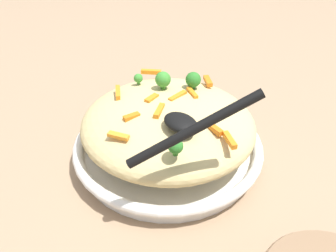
# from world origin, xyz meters

# --- Properties ---
(ground_plane) EXTENTS (2.40, 2.40, 0.00)m
(ground_plane) POSITION_xyz_m (0.00, 0.00, 0.00)
(ground_plane) COLOR #9E7F60
(serving_bowl) EXTENTS (0.32, 0.32, 0.04)m
(serving_bowl) POSITION_xyz_m (0.00, 0.00, 0.02)
(serving_bowl) COLOR white
(serving_bowl) RESTS_ON ground_plane
(pasta_mound) EXTENTS (0.29, 0.28, 0.08)m
(pasta_mound) POSITION_xyz_m (0.00, 0.00, 0.07)
(pasta_mound) COLOR #D1BA7A
(pasta_mound) RESTS_ON serving_bowl
(carrot_piece_0) EXTENTS (0.03, 0.03, 0.01)m
(carrot_piece_0) POSITION_xyz_m (0.01, -0.03, 0.11)
(carrot_piece_0) COLOR orange
(carrot_piece_0) RESTS_ON pasta_mound
(carrot_piece_1) EXTENTS (0.01, 0.04, 0.01)m
(carrot_piece_1) POSITION_xyz_m (-0.01, 0.03, 0.11)
(carrot_piece_1) COLOR orange
(carrot_piece_1) RESTS_ON pasta_mound
(carrot_piece_2) EXTENTS (0.03, 0.01, 0.01)m
(carrot_piece_2) POSITION_xyz_m (0.09, 0.01, 0.11)
(carrot_piece_2) COLOR orange
(carrot_piece_2) RESTS_ON pasta_mound
(carrot_piece_3) EXTENTS (0.03, 0.02, 0.01)m
(carrot_piece_3) POSITION_xyz_m (0.01, -0.10, 0.10)
(carrot_piece_3) COLOR orange
(carrot_piece_3) RESTS_ON pasta_mound
(carrot_piece_4) EXTENTS (0.04, 0.03, 0.01)m
(carrot_piece_4) POSITION_xyz_m (-0.09, -0.04, 0.11)
(carrot_piece_4) COLOR orange
(carrot_piece_4) RESTS_ON pasta_mound
(carrot_piece_5) EXTENTS (0.02, 0.03, 0.01)m
(carrot_piece_5) POSITION_xyz_m (-0.03, -0.01, 0.11)
(carrot_piece_5) COLOR orange
(carrot_piece_5) RESTS_ON pasta_mound
(carrot_piece_6) EXTENTS (0.01, 0.03, 0.01)m
(carrot_piece_6) POSITION_xyz_m (-0.01, -0.06, 0.11)
(carrot_piece_6) COLOR orange
(carrot_piece_6) RESTS_ON pasta_mound
(carrot_piece_7) EXTENTS (0.03, 0.02, 0.01)m
(carrot_piece_7) POSITION_xyz_m (0.00, 0.05, 0.11)
(carrot_piece_7) COLOR orange
(carrot_piece_7) RESTS_ON pasta_mound
(carrot_piece_8) EXTENTS (0.03, 0.02, 0.01)m
(carrot_piece_8) POSITION_xyz_m (0.12, 0.01, 0.11)
(carrot_piece_8) COLOR orange
(carrot_piece_8) RESTS_ON pasta_mound
(carrot_piece_9) EXTENTS (0.03, 0.03, 0.01)m
(carrot_piece_9) POSITION_xyz_m (-0.11, 0.05, 0.11)
(carrot_piece_9) COLOR orange
(carrot_piece_9) RESTS_ON pasta_mound
(carrot_piece_10) EXTENTS (0.03, 0.03, 0.01)m
(carrot_piece_10) POSITION_xyz_m (-0.02, 0.11, 0.11)
(carrot_piece_10) COLOR orange
(carrot_piece_10) RESTS_ON pasta_mound
(broccoli_floret_0) EXTENTS (0.03, 0.03, 0.03)m
(broccoli_floret_0) POSITION_xyz_m (-0.05, 0.03, 0.12)
(broccoli_floret_0) COLOR #377928
(broccoli_floret_0) RESTS_ON pasta_mound
(broccoli_floret_1) EXTENTS (0.02, 0.02, 0.02)m
(broccoli_floret_1) POSITION_xyz_m (-0.09, 0.01, 0.11)
(broccoli_floret_1) COLOR #377928
(broccoli_floret_1) RESTS_ON pasta_mound
(broccoli_floret_2) EXTENTS (0.02, 0.02, 0.02)m
(broccoli_floret_2) POSITION_xyz_m (0.10, -0.07, 0.12)
(broccoli_floret_2) COLOR #296820
(broccoli_floret_2) RESTS_ON pasta_mound
(broccoli_floret_3) EXTENTS (0.03, 0.03, 0.03)m
(broccoli_floret_3) POSITION_xyz_m (-0.02, 0.07, 0.12)
(broccoli_floret_3) COLOR #296820
(broccoli_floret_3) RESTS_ON pasta_mound
(serving_spoon) EXTENTS (0.14, 0.14, 0.10)m
(serving_spoon) POSITION_xyz_m (0.09, -0.05, 0.13)
(serving_spoon) COLOR black
(serving_spoon) RESTS_ON pasta_mound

